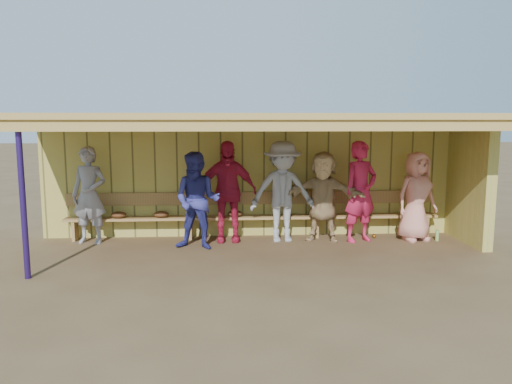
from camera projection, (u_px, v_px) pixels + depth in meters
ground at (257, 251)px, 9.21m from camera, size 90.00×90.00×0.00m
player_a at (89, 195)px, 9.68m from camera, size 0.77×0.59×1.90m
player_c at (197, 201)px, 9.25m from camera, size 1.02×0.88×1.82m
player_d at (227, 191)px, 9.84m from camera, size 1.17×0.50×2.00m
player_e at (283, 192)px, 9.83m from camera, size 1.33×0.81×1.99m
player_f at (323, 196)px, 9.90m from camera, size 1.74×0.99×1.79m
player_g at (361, 192)px, 9.83m from camera, size 0.85×0.72×1.99m
player_h at (416, 196)px, 9.92m from camera, size 1.00×0.80×1.78m
dugout_structure at (275, 157)px, 9.67m from camera, size 8.80×3.20×2.50m
bench at (254, 212)px, 10.24m from camera, size 7.60×0.34×0.93m
dugout_equipment at (217, 215)px, 10.07m from camera, size 6.55×0.62×0.80m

